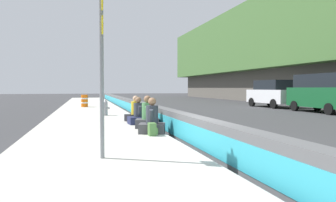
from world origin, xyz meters
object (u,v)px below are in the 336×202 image
at_px(route_sign_post, 102,61).
at_px(parked_car_fourth, 272,93).
at_px(parked_car_third, 324,92).
at_px(seated_person_rear, 138,116).
at_px(backpack, 152,129).
at_px(seated_person_foreground, 152,122).
at_px(seated_person_far, 136,113).
at_px(construction_barrel, 85,101).
at_px(fire_hydrant, 105,107).
at_px(seated_person_middle, 147,118).

bearing_deg(route_sign_post, parked_car_fourth, -43.26).
bearing_deg(parked_car_third, route_sign_post, 124.14).
bearing_deg(seated_person_rear, backpack, 178.30).
distance_m(parked_car_third, parked_car_fourth, 5.69).
height_order(seated_person_foreground, parked_car_third, parked_car_third).
bearing_deg(backpack, seated_person_far, -2.03).
bearing_deg(construction_barrel, fire_hydrant, -172.09).
bearing_deg(construction_barrel, parked_car_third, -117.83).
relative_size(seated_person_middle, backpack, 3.03).
height_order(seated_person_foreground, seated_person_rear, seated_person_foreground).
relative_size(backpack, parked_car_fourth, 0.08).
xyz_separation_m(seated_person_rear, construction_barrel, (12.26, 2.17, 0.13)).
height_order(route_sign_post, seated_person_rear, route_sign_post).
height_order(fire_hydrant, seated_person_rear, seated_person_rear).
distance_m(route_sign_post, seated_person_middle, 5.27).
xyz_separation_m(seated_person_foreground, backpack, (-0.55, 0.11, -0.17)).
height_order(construction_barrel, parked_car_third, parked_car_third).
bearing_deg(seated_person_middle, seated_person_foreground, 175.12).
distance_m(seated_person_foreground, seated_person_middle, 1.35).
distance_m(seated_person_foreground, seated_person_rear, 2.60).
xyz_separation_m(fire_hydrant, seated_person_far, (-3.28, -1.12, -0.09)).
xyz_separation_m(route_sign_post, parked_car_third, (10.08, -14.86, -0.86)).
distance_m(seated_person_rear, backpack, 3.16).
xyz_separation_m(route_sign_post, seated_person_middle, (4.62, -1.91, -1.69)).
xyz_separation_m(construction_barrel, parked_car_third, (-8.05, -15.26, 0.73)).
bearing_deg(parked_car_third, seated_person_far, 103.67).
distance_m(route_sign_post, construction_barrel, 18.20).
height_order(route_sign_post, backpack, route_sign_post).
distance_m(seated_person_middle, construction_barrel, 13.71).
xyz_separation_m(seated_person_rear, parked_car_fourth, (9.89, -13.05, 0.69)).
height_order(seated_person_middle, construction_barrel, seated_person_middle).
bearing_deg(backpack, parked_car_third, -60.83).
bearing_deg(seated_person_foreground, seated_person_middle, -4.88).
distance_m(seated_person_foreground, backpack, 0.59).
relative_size(backpack, construction_barrel, 0.42).
bearing_deg(fire_hydrant, construction_barrel, 7.91).
distance_m(route_sign_post, seated_person_rear, 6.37).
bearing_deg(construction_barrel, seated_person_foreground, -171.62).
xyz_separation_m(seated_person_rear, backpack, (-3.15, 0.09, -0.16)).
bearing_deg(backpack, construction_barrel, 7.68).
distance_m(fire_hydrant, seated_person_middle, 5.70).
xyz_separation_m(seated_person_rear, seated_person_far, (1.04, -0.05, 0.01)).
xyz_separation_m(seated_person_foreground, parked_car_fourth, (12.49, -13.04, 0.68)).
bearing_deg(backpack, fire_hydrant, 7.44).
bearing_deg(route_sign_post, seated_person_foreground, -28.76).
bearing_deg(seated_person_far, construction_barrel, 11.22).
height_order(fire_hydrant, backpack, fire_hydrant).
distance_m(seated_person_foreground, construction_barrel, 15.02).
bearing_deg(seated_person_far, route_sign_post, 165.14).
xyz_separation_m(backpack, parked_car_third, (7.36, -13.18, 1.02)).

